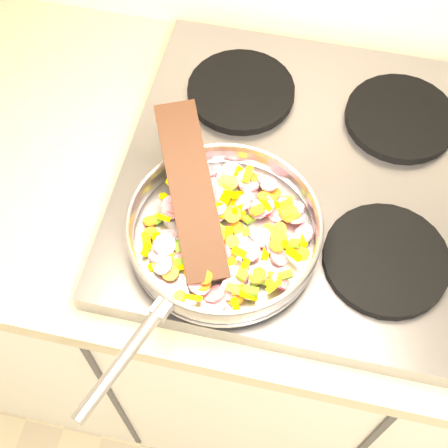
# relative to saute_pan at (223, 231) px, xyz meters

# --- Properties ---
(cooktop) EXTENTS (0.60, 0.60, 0.04)m
(cooktop) POSITION_rel_saute_pan_xyz_m (0.10, 0.16, -0.06)
(cooktop) COLOR #939399
(cooktop) RESTS_ON counter_top
(grate_fl) EXTENTS (0.19, 0.19, 0.02)m
(grate_fl) POSITION_rel_saute_pan_xyz_m (-0.04, 0.02, -0.04)
(grate_fl) COLOR black
(grate_fl) RESTS_ON cooktop
(grate_fr) EXTENTS (0.19, 0.19, 0.02)m
(grate_fr) POSITION_rel_saute_pan_xyz_m (0.24, 0.02, -0.04)
(grate_fr) COLOR black
(grate_fr) RESTS_ON cooktop
(grate_bl) EXTENTS (0.19, 0.19, 0.02)m
(grate_bl) POSITION_rel_saute_pan_xyz_m (-0.04, 0.30, -0.04)
(grate_bl) COLOR black
(grate_bl) RESTS_ON cooktop
(grate_br) EXTENTS (0.19, 0.19, 0.02)m
(grate_br) POSITION_rel_saute_pan_xyz_m (0.24, 0.30, -0.04)
(grate_br) COLOR black
(grate_br) RESTS_ON cooktop
(saute_pan) EXTENTS (0.32, 0.48, 0.05)m
(saute_pan) POSITION_rel_saute_pan_xyz_m (0.00, 0.00, 0.00)
(saute_pan) COLOR #9E9EA5
(saute_pan) RESTS_ON grate_fl
(vegetable_heap) EXTENTS (0.26, 0.27, 0.04)m
(vegetable_heap) POSITION_rel_saute_pan_xyz_m (0.00, 0.01, -0.01)
(vegetable_heap) COLOR #FAEC00
(vegetable_heap) RESTS_ON saute_pan
(wooden_spatula) EXTENTS (0.17, 0.27, 0.09)m
(wooden_spatula) POSITION_rel_saute_pan_xyz_m (-0.06, 0.04, 0.04)
(wooden_spatula) COLOR black
(wooden_spatula) RESTS_ON saute_pan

